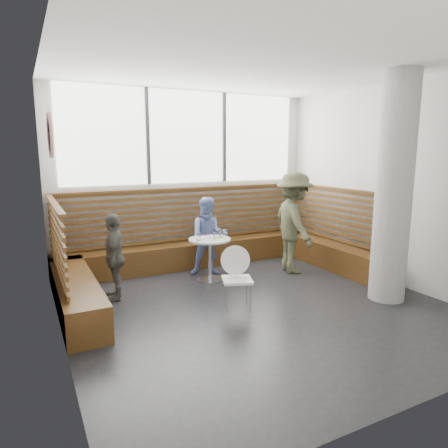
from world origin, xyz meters
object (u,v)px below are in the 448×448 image
adult_man (294,223)px  child_back (209,236)px  cafe_chair (235,273)px  concrete_column (394,189)px  child_left (114,257)px  cafe_table (210,251)px

adult_man → child_back: 1.51m
cafe_chair → adult_man: bearing=50.4°
concrete_column → child_left: bearing=153.1°
concrete_column → child_back: bearing=129.1°
adult_man → cafe_table: bearing=94.1°
cafe_table → cafe_chair: 1.24m
cafe_chair → concrete_column: bearing=2.1°
cafe_chair → child_back: size_ratio=0.63×
concrete_column → cafe_chair: bearing=162.0°
concrete_column → child_back: (-1.82, 2.24, -0.92)m
cafe_table → child_left: (-1.57, -0.13, 0.12)m
cafe_chair → adult_man: (1.72, 1.00, 0.39)m
adult_man → child_back: size_ratio=1.31×
cafe_table → cafe_chair: bearing=-99.0°
cafe_table → child_left: size_ratio=0.57×
cafe_table → child_left: child_left is taller
child_left → adult_man: bearing=103.9°
child_back → cafe_chair: bearing=-81.5°
concrete_column → cafe_chair: 2.51m
cafe_chair → child_left: 1.76m
cafe_table → adult_man: (1.53, -0.22, 0.38)m
cafe_table → child_left: 1.58m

